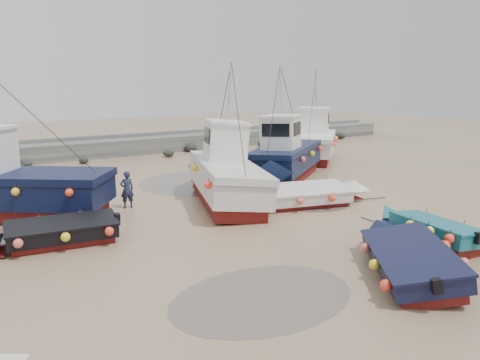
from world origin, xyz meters
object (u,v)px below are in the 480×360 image
at_px(dinghy_5, 313,193).
at_px(cabin_boat_1, 222,172).
at_px(dinghy_2, 427,226).
at_px(cabin_boat_2, 284,157).
at_px(person, 128,208).
at_px(dinghy_1, 410,254).
at_px(cabin_boat_3, 313,140).
at_px(dinghy_4, 51,230).

distance_m(dinghy_5, cabin_boat_1, 4.19).
height_order(dinghy_2, cabin_boat_2, cabin_boat_2).
relative_size(dinghy_2, person, 3.24).
distance_m(dinghy_5, person, 8.14).
bearing_deg(person, cabin_boat_2, -171.28).
xyz_separation_m(dinghy_1, cabin_boat_2, (5.23, 11.96, 0.80)).
bearing_deg(dinghy_2, cabin_boat_1, 114.60).
relative_size(dinghy_2, cabin_boat_3, 0.61).
relative_size(dinghy_4, person, 3.57).
bearing_deg(dinghy_1, dinghy_2, 64.12).
distance_m(cabin_boat_2, cabin_boat_3, 8.57).
relative_size(dinghy_1, cabin_boat_1, 0.57).
bearing_deg(dinghy_2, cabin_boat_3, 67.22).
distance_m(dinghy_4, cabin_boat_3, 22.02).
distance_m(cabin_boat_3, person, 17.19).
bearing_deg(dinghy_1, cabin_boat_3, 93.01).
bearing_deg(dinghy_2, person, 131.79).
height_order(cabin_boat_2, person, cabin_boat_2).
height_order(dinghy_1, dinghy_2, same).
bearing_deg(dinghy_1, cabin_boat_1, 128.16).
relative_size(dinghy_5, cabin_boat_3, 0.71).
xyz_separation_m(dinghy_2, cabin_boat_2, (2.60, 10.69, 0.77)).
xyz_separation_m(dinghy_1, dinghy_4, (-7.92, 7.99, 0.02)).
distance_m(cabin_boat_2, person, 9.37).
xyz_separation_m(dinghy_4, person, (3.90, 3.33, -0.55)).
bearing_deg(cabin_boat_1, dinghy_4, -144.01).
bearing_deg(dinghy_2, dinghy_5, 95.12).
bearing_deg(cabin_boat_3, dinghy_1, -77.94).
distance_m(dinghy_4, cabin_boat_2, 13.76).
bearing_deg(cabin_boat_2, dinghy_5, 120.05).
bearing_deg(dinghy_5, cabin_boat_1, -118.89).
distance_m(dinghy_1, dinghy_5, 7.75).
bearing_deg(dinghy_4, person, -41.34).
height_order(dinghy_4, cabin_boat_2, cabin_boat_2).
relative_size(cabin_boat_2, person, 5.62).
bearing_deg(dinghy_1, person, 148.03).
height_order(dinghy_5, cabin_boat_1, cabin_boat_1).
distance_m(dinghy_1, person, 12.02).
bearing_deg(dinghy_1, dinghy_4, 173.24).
relative_size(dinghy_2, dinghy_5, 0.86).
distance_m(dinghy_1, dinghy_4, 11.25).
height_order(cabin_boat_1, cabin_boat_2, same).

